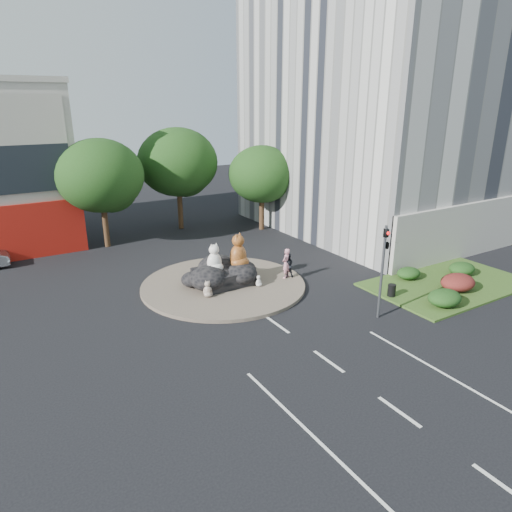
{
  "coord_description": "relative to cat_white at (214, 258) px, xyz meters",
  "views": [
    {
      "loc": [
        -11.74,
        -13.22,
        10.8
      ],
      "look_at": [
        1.67,
        8.88,
        2.0
      ],
      "focal_mm": 32.0,
      "sensor_mm": 36.0,
      "label": 1
    }
  ],
  "objects": [
    {
      "name": "tree_mid",
      "position": [
        3.66,
        14.11,
        3.57
      ],
      "size": [
        6.84,
        6.84,
        8.76
      ],
      "color": "#382314",
      "rests_on": "ground"
    },
    {
      "name": "pedestrian_pink",
      "position": [
        4.42,
        -1.16,
        -0.83
      ],
      "size": [
        0.83,
        0.72,
        1.92
      ],
      "primitive_type": "imported",
      "rotation": [
        0.0,
        0.0,
        3.6
      ],
      "color": "#D18798",
      "rests_on": "roundabout_island"
    },
    {
      "name": "hedge_back_green",
      "position": [
        11.09,
        -5.16,
        -1.51
      ],
      "size": [
        1.6,
        1.28,
        0.72
      ],
      "primitive_type": "ellipsoid",
      "color": "#1D3C13",
      "rests_on": "grass_verge"
    },
    {
      "name": "kitten_white",
      "position": [
        2.19,
        -1.46,
        -1.43
      ],
      "size": [
        0.49,
        0.44,
        0.72
      ],
      "primitive_type": null,
      "rotation": [
        0.0,
        0.0,
        0.18
      ],
      "color": "beige",
      "rests_on": "roundabout_island"
    },
    {
      "name": "roundabout_island",
      "position": [
        0.59,
        0.04,
        -1.89
      ],
      "size": [
        10.0,
        10.0,
        0.2
      ],
      "primitive_type": "cylinder",
      "color": "brown",
      "rests_on": "ground"
    },
    {
      "name": "tree_left",
      "position": [
        -3.34,
        12.11,
        3.26
      ],
      "size": [
        6.46,
        6.46,
        8.27
      ],
      "color": "#382314",
      "rests_on": "ground"
    },
    {
      "name": "grass_verge",
      "position": [
        12.59,
        -6.96,
        -1.93
      ],
      "size": [
        10.0,
        6.0,
        0.12
      ],
      "primitive_type": "cube",
      "color": "#2B4B19",
      "rests_on": "ground"
    },
    {
      "name": "litter_bin",
      "position": [
        8.09,
        -6.54,
        -1.52
      ],
      "size": [
        0.5,
        0.5,
        0.71
      ],
      "primitive_type": "cylinder",
      "rotation": [
        0.0,
        0.0,
        0.08
      ],
      "color": "black",
      "rests_on": "grass_verge"
    },
    {
      "name": "cat_tabby",
      "position": [
        1.58,
        -0.09,
        0.21
      ],
      "size": [
        1.72,
        1.67,
        2.19
      ],
      "primitive_type": null,
      "rotation": [
        0.0,
        0.0,
        0.56
      ],
      "color": "#B06C24",
      "rests_on": "rock_plinth"
    },
    {
      "name": "tree_right",
      "position": [
        9.66,
        10.11,
        2.64
      ],
      "size": [
        5.7,
        5.7,
        7.3
      ],
      "color": "#382314",
      "rests_on": "ground"
    },
    {
      "name": "street_lamp",
      "position": [
        13.4,
        -1.96,
        2.57
      ],
      "size": [
        2.34,
        0.22,
        8.06
      ],
      "color": "#595B60",
      "rests_on": "ground"
    },
    {
      "name": "pedestrian_dark",
      "position": [
        4.59,
        -1.11,
        -1.02
      ],
      "size": [
        0.93,
        0.86,
        1.54
      ],
      "primitive_type": "imported",
      "rotation": [
        0.0,
        0.0,
        2.68
      ],
      "color": "black",
      "rests_on": "roundabout_island"
    },
    {
      "name": "traffic_light",
      "position": [
        5.68,
        -7.96,
        1.63
      ],
      "size": [
        0.44,
        1.24,
        5.0
      ],
      "color": "#595B60",
      "rests_on": "ground"
    },
    {
      "name": "hedge_mid_green",
      "position": [
        14.59,
        -6.46,
        -1.46
      ],
      "size": [
        1.8,
        1.44,
        0.81
      ],
      "primitive_type": "ellipsoid",
      "color": "#1D3C13",
      "rests_on": "grass_verge"
    },
    {
      "name": "office_tower",
      "position": [
        20.59,
        6.04,
        15.51
      ],
      "size": [
        20.0,
        20.0,
        35.0
      ],
      "primitive_type": "cube",
      "color": "silver",
      "rests_on": "ground"
    },
    {
      "name": "ground",
      "position": [
        0.59,
        -9.96,
        -1.99
      ],
      "size": [
        120.0,
        120.0,
        0.0
      ],
      "primitive_type": "plane",
      "color": "black",
      "rests_on": "ground"
    },
    {
      "name": "kitten_calico",
      "position": [
        -1.09,
        -1.28,
        -1.29
      ],
      "size": [
        0.78,
        0.77,
        0.99
      ],
      "primitive_type": null,
      "rotation": [
        0.0,
        0.0,
        -0.63
      ],
      "color": "silver",
      "rests_on": "roundabout_island"
    },
    {
      "name": "hedge_red",
      "position": [
        12.09,
        -7.96,
        -1.37
      ],
      "size": [
        2.2,
        1.76,
        0.99
      ],
      "primitive_type": "ellipsoid",
      "color": "#471813",
      "rests_on": "grass_verge"
    },
    {
      "name": "cat_white",
      "position": [
        0.0,
        0.0,
        0.0
      ],
      "size": [
        1.21,
        1.09,
        1.78
      ],
      "primitive_type": null,
      "rotation": [
        0.0,
        0.0,
        0.17
      ],
      "color": "white",
      "rests_on": "rock_plinth"
    },
    {
      "name": "hedge_near_green",
      "position": [
        9.59,
        -8.96,
        -1.42
      ],
      "size": [
        2.0,
        1.6,
        0.9
      ],
      "primitive_type": "ellipsoid",
      "color": "#1D3C13",
      "rests_on": "grass_verge"
    },
    {
      "name": "rock_plinth",
      "position": [
        0.59,
        0.04,
        -1.34
      ],
      "size": [
        3.2,
        2.6,
        0.9
      ],
      "primitive_type": null,
      "color": "black",
      "rests_on": "roundabout_island"
    }
  ]
}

